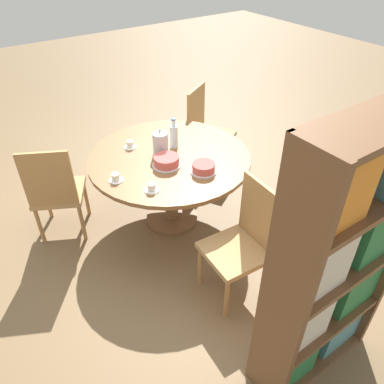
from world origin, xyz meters
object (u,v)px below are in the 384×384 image
Objects in this scene: coffee_pot at (160,143)px; cup_c at (152,188)px; cake_second at (204,168)px; cup_b at (130,145)px; chair_a at (243,241)px; bookshelf at (332,267)px; cup_a at (116,178)px; chair_c at (56,191)px; chair_b at (207,130)px; water_bottle at (174,136)px; cake_main at (166,161)px.

cup_c is (0.33, 0.42, -0.08)m from coffee_pot.
cake_second reaches higher than cup_b.
chair_a is at bearing 120.50° from cup_c.
bookshelf is (0.02, 0.70, 0.37)m from chair_a.
cup_a is at bearing 50.57° from cup_b.
bookshelf is 1.38m from cup_c.
chair_c is at bearing -54.26° from cup_c.
water_bottle is (0.70, 0.45, 0.34)m from chair_b.
chair_a is at bearing 81.32° from cake_second.
cup_c is at bearing 105.03° from bookshelf.
chair_b is 8.12× the size of cup_b.
cup_a is (0.65, 0.19, -0.09)m from water_bottle.
chair_b reaches higher than cup_c.
coffee_pot is at bearing -72.85° from cake_second.
cup_c is at bearing 42.95° from water_bottle.
cake_main is 1.11× the size of cake_second.
cup_c is (0.36, -1.33, -0.12)m from bookshelf.
chair_a is 1.35m from cup_b.
cup_c is (-0.53, 0.74, 0.25)m from chair_c.
cup_c is at bearing -172.92° from chair_b.
cup_a is at bearing -145.26° from chair_a.
water_bottle reaches higher than coffee_pot.
cake_main is at bearing -169.31° from chair_a.
water_bottle is at bearing 177.93° from chair_a.
chair_c is at bearing -37.09° from cake_second.
cake_second is (0.72, 0.92, 0.26)m from chair_b.
coffee_pot is at bearing -128.33° from cup_c.
water_bottle is (-0.16, -0.04, 0.00)m from coffee_pot.
coffee_pot reaches higher than chair_c.
chair_c is at bearing -51.86° from cup_a.
chair_a is at bearing 83.91° from water_bottle.
cake_second is at bearing 155.53° from cup_a.
chair_a is at bearing 120.71° from cup_a.
chair_c is 0.74m from cup_b.
cake_main is at bearing 103.74° from cup_b.
cake_second is (0.02, 0.47, -0.07)m from water_bottle.
bookshelf is at bearing -140.55° from chair_b.
bookshelf is 8.14× the size of cake_second.
cake_main is 2.06× the size of cup_c.
coffee_pot reaches higher than chair_b.
chair_b is 3.41× the size of water_bottle.
coffee_pot is at bearing -107.53° from cake_main.
cake_main is 0.32m from cake_second.
chair_c is 4.36× the size of cake_second.
chair_a is 1.74m from chair_b.
cake_main is 0.45m from cup_b.
bookshelf is at bearing 85.76° from water_bottle.
chair_b reaches higher than cake_main.
chair_b is 8.12× the size of cup_a.
bookshelf reaches higher than coffee_pot.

